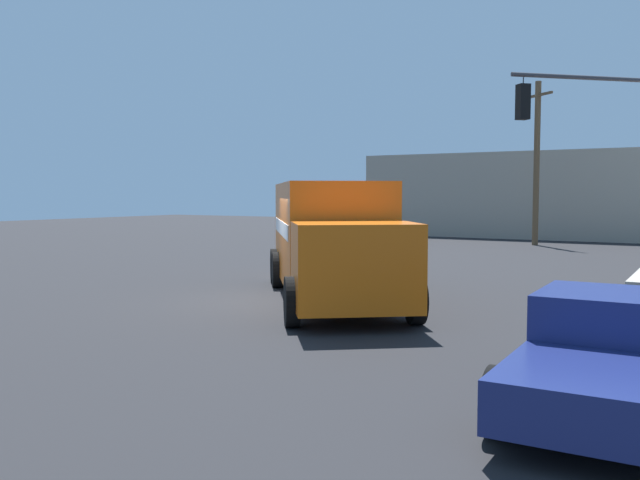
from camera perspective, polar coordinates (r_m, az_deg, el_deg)
ground_plane at (r=16.53m, az=-3.69°, el=-5.15°), size 100.00×100.00×0.00m
delivery_truck at (r=16.56m, az=1.00°, el=0.13°), size 7.01×8.05×2.89m
traffic_light_primary at (r=20.70m, az=23.67°, el=7.68°), size 3.51×3.45×5.93m
pickup_navy at (r=9.09m, az=24.19°, el=-8.35°), size 2.31×5.23×1.38m
utility_pole at (r=35.87m, az=17.99°, el=6.43°), size 1.73×1.55×8.28m
building_backdrop at (r=42.56m, az=19.54°, el=3.61°), size 22.58×6.00×5.06m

